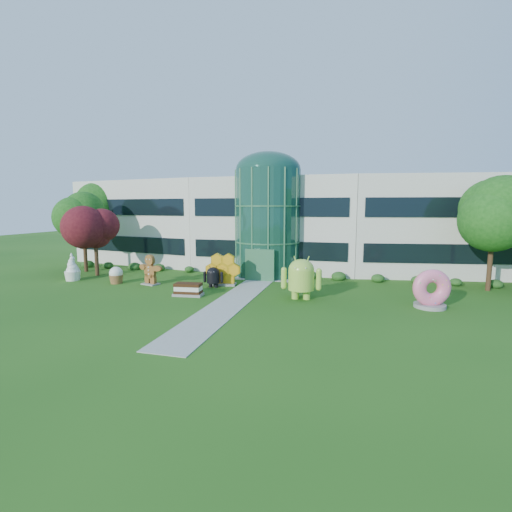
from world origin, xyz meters
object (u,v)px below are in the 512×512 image
(android_black, at_px, (213,276))
(donut, at_px, (431,288))
(gingerbread, at_px, (150,269))
(android_green, at_px, (301,276))

(android_black, xyz_separation_m, donut, (15.69, -1.94, 0.30))
(android_black, height_order, gingerbread, gingerbread)
(android_black, bearing_deg, android_green, -20.09)
(android_green, relative_size, donut, 1.32)
(android_green, height_order, donut, android_green)
(gingerbread, bearing_deg, donut, 12.07)
(donut, relative_size, gingerbread, 0.92)
(android_green, xyz_separation_m, android_black, (-7.36, 1.91, -0.70))
(android_black, height_order, donut, donut)
(android_green, bearing_deg, android_black, 161.62)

